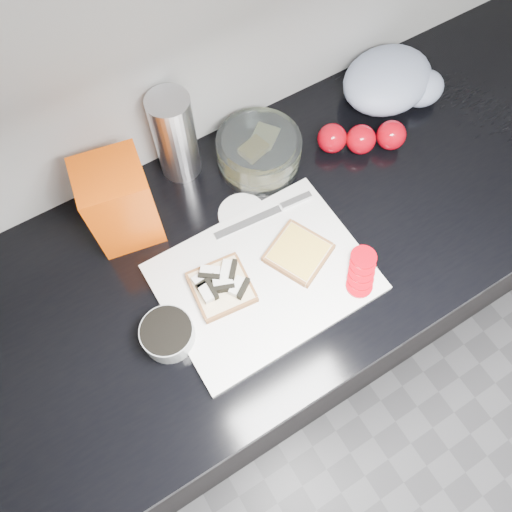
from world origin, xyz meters
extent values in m
cube|color=black|center=(0.00, 1.20, 0.43)|extent=(3.50, 0.60, 0.86)
cube|color=black|center=(0.00, 1.20, 0.88)|extent=(3.50, 0.64, 0.04)
cube|color=silver|center=(-0.12, 1.13, 0.91)|extent=(0.40, 0.30, 0.01)
cube|color=beige|center=(-0.21, 1.15, 0.92)|extent=(0.12, 0.12, 0.01)
cube|color=silver|center=(-0.23, 1.18, 0.93)|extent=(0.04, 0.03, 0.01)
cube|color=black|center=(-0.23, 1.18, 0.93)|extent=(0.04, 0.01, 0.02)
cube|color=silver|center=(-0.21, 1.18, 0.94)|extent=(0.04, 0.04, 0.01)
cube|color=black|center=(-0.21, 1.18, 0.94)|extent=(0.04, 0.03, 0.02)
cube|color=silver|center=(-0.18, 1.17, 0.93)|extent=(0.04, 0.04, 0.01)
cube|color=black|center=(-0.18, 1.17, 0.93)|extent=(0.03, 0.04, 0.02)
cube|color=silver|center=(-0.24, 1.15, 0.94)|extent=(0.02, 0.04, 0.01)
cube|color=black|center=(-0.24, 1.15, 0.94)|extent=(0.01, 0.04, 0.02)
cube|color=silver|center=(-0.20, 1.15, 0.93)|extent=(0.04, 0.03, 0.01)
cube|color=black|center=(-0.20, 1.15, 0.93)|extent=(0.04, 0.02, 0.02)
cube|color=silver|center=(-0.18, 1.13, 0.94)|extent=(0.04, 0.04, 0.01)
cube|color=black|center=(-0.18, 1.13, 0.94)|extent=(0.04, 0.03, 0.02)
cube|color=beige|center=(-0.04, 1.13, 0.92)|extent=(0.14, 0.14, 0.01)
cube|color=gold|center=(-0.04, 1.13, 0.93)|extent=(0.12, 0.12, 0.00)
cylinder|color=#AC0310|center=(0.02, 1.01, 0.92)|extent=(0.06, 0.06, 0.01)
cylinder|color=#AC0310|center=(0.03, 1.02, 0.92)|extent=(0.07, 0.07, 0.01)
cylinder|color=#AC0310|center=(0.04, 1.03, 0.92)|extent=(0.07, 0.07, 0.01)
cylinder|color=#AC0310|center=(0.05, 1.04, 0.93)|extent=(0.07, 0.07, 0.01)
cylinder|color=#AC0310|center=(0.06, 1.05, 0.93)|extent=(0.07, 0.07, 0.01)
cube|color=silver|center=(-0.09, 1.25, 0.91)|extent=(0.15, 0.03, 0.00)
cube|color=silver|center=(0.02, 1.24, 0.92)|extent=(0.07, 0.02, 0.01)
cylinder|color=#959A9A|center=(-0.34, 1.12, 0.92)|extent=(0.10, 0.10, 0.05)
cylinder|color=black|center=(-0.34, 1.12, 0.94)|extent=(0.09, 0.09, 0.01)
cylinder|color=silver|center=(-0.09, 1.27, 0.90)|extent=(0.13, 0.13, 0.01)
cylinder|color=silver|center=(0.01, 1.37, 0.94)|extent=(0.18, 0.18, 0.08)
cube|color=gold|center=(0.00, 1.37, 0.93)|extent=(0.06, 0.06, 0.04)
cube|color=#FAF295|center=(0.04, 1.39, 0.92)|extent=(0.08, 0.08, 0.01)
cube|color=#E83803|center=(-0.30, 1.37, 1.00)|extent=(0.14, 0.14, 0.19)
cylinder|color=silver|center=(-0.14, 1.45, 1.00)|extent=(0.09, 0.09, 0.21)
ellipsoid|color=#94A0B6|center=(0.37, 1.38, 0.95)|extent=(0.26, 0.22, 0.10)
ellipsoid|color=#94A0B6|center=(0.44, 1.33, 0.94)|extent=(0.12, 0.11, 0.07)
sphere|color=#AC0310|center=(0.23, 1.29, 0.93)|extent=(0.07, 0.07, 0.07)
sphere|color=#AC0310|center=(0.29, 1.26, 0.93)|extent=(0.07, 0.07, 0.07)
sphere|color=#AC0310|center=(0.17, 1.32, 0.93)|extent=(0.07, 0.07, 0.07)
camera|label=1|loc=(-0.34, 0.80, 1.81)|focal=35.00mm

